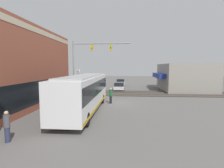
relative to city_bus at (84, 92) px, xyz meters
The scene contains 11 objects.
ground_plane 5.17m from the city_bus, 35.47° to the right, with size 120.00×120.00×0.00m, color #605E5B.
shop_building 21.74m from the city_bus, 40.59° to the right, with size 10.43×9.00×4.68m.
city_bus is the anchor object (origin of this frame).
traffic_signal_gantry 9.66m from the city_bus, ahead, with size 0.42×8.15×7.80m.
crossing_signal 8.54m from the city_bus, 18.98° to the left, with size 1.41×1.18×3.81m.
rail_track_near 10.48m from the city_bus, 15.75° to the right, with size 2.60×60.00×0.15m.
rail_track_far 13.55m from the city_bus, 12.04° to the right, with size 2.60×60.00×0.15m.
parked_car_white 15.68m from the city_bus, ahead, with size 4.72×1.82×1.40m.
parked_car_silver 22.97m from the city_bus, ahead, with size 4.33×1.82×1.51m.
pedestrian_near_bus 4.38m from the city_bus, 29.62° to the right, with size 0.34×0.34×1.79m.
pedestrian_by_lamp 7.54m from the city_bus, 159.36° to the left, with size 0.34×0.34×1.77m.
Camera 1 is at (-19.71, -1.07, 4.15)m, focal length 28.00 mm.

